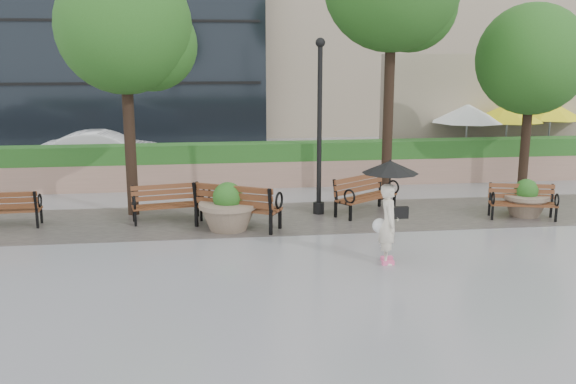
{
  "coord_description": "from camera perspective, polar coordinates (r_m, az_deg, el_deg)",
  "views": [
    {
      "loc": [
        -1.8,
        -12.43,
        4.09
      ],
      "look_at": [
        -0.06,
        1.06,
        1.1
      ],
      "focal_mm": 40.0,
      "sensor_mm": 36.0,
      "label": 1
    }
  ],
  "objects": [
    {
      "name": "bench_2",
      "position": [
        15.15,
        -4.49,
        -2.04
      ],
      "size": [
        2.14,
        1.66,
        1.08
      ],
      "rotation": [
        0.0,
        0.0,
        2.65
      ],
      "color": "brown",
      "rests_on": "ground"
    },
    {
      "name": "bench_0",
      "position": [
        16.59,
        -23.93,
        -2.01
      ],
      "size": [
        1.7,
        0.72,
        0.9
      ],
      "rotation": [
        0.0,
        0.0,
        3.18
      ],
      "color": "brown",
      "rests_on": "ground"
    },
    {
      "name": "cafe_wall",
      "position": [
        25.2,
        19.45,
        6.95
      ],
      "size": [
        10.0,
        0.6,
        4.0
      ],
      "primitive_type": "cube",
      "color": "tan",
      "rests_on": "ground"
    },
    {
      "name": "cafe_hedge",
      "position": [
        23.22,
        20.49,
        2.6
      ],
      "size": [
        8.0,
        0.5,
        0.9
      ],
      "primitive_type": "cube",
      "color": "#21501A",
      "rests_on": "ground"
    },
    {
      "name": "planter_right",
      "position": [
        17.27,
        20.36,
        -0.81
      ],
      "size": [
        1.14,
        1.14,
        0.96
      ],
      "color": "#7F6B56",
      "rests_on": "ground"
    },
    {
      "name": "bench_4",
      "position": [
        16.97,
        20.09,
        -1.44
      ],
      "size": [
        1.69,
        1.01,
        0.85
      ],
      "rotation": [
        0.0,
        0.0,
        -0.25
      ],
      "color": "brown",
      "rests_on": "ground"
    },
    {
      "name": "car_right",
      "position": [
        23.42,
        -15.97,
        3.56
      ],
      "size": [
        4.24,
        1.71,
        1.37
      ],
      "primitive_type": "imported",
      "rotation": [
        0.0,
        0.0,
        1.51
      ],
      "color": "silver",
      "rests_on": "ground"
    },
    {
      "name": "bench_1",
      "position": [
        15.97,
        -10.67,
        -1.67
      ],
      "size": [
        1.75,
        0.95,
        0.89
      ],
      "rotation": [
        0.0,
        0.0,
        0.18
      ],
      "color": "brown",
      "rests_on": "ground"
    },
    {
      "name": "asphalt_street",
      "position": [
        23.85,
        -2.93,
        2.52
      ],
      "size": [
        40.0,
        7.0,
        0.0
      ],
      "primitive_type": "cube",
      "color": "black",
      "rests_on": "ground"
    },
    {
      "name": "lamppost",
      "position": [
        16.15,
        2.8,
        4.8
      ],
      "size": [
        0.28,
        0.28,
        4.42
      ],
      "color": "black",
      "rests_on": "ground"
    },
    {
      "name": "patio_umb_yellow_b",
      "position": [
        25.25,
        22.32,
        6.71
      ],
      "size": [
        2.5,
        2.5,
        2.3
      ],
      "color": "black",
      "rests_on": "ground"
    },
    {
      "name": "ground",
      "position": [
        13.2,
        0.84,
        -5.64
      ],
      "size": [
        100.0,
        100.0,
        0.0
      ],
      "primitive_type": "plane",
      "color": "gray",
      "rests_on": "ground"
    },
    {
      "name": "cobble_strip",
      "position": [
        16.06,
        -0.69,
        -2.33
      ],
      "size": [
        28.0,
        3.2,
        0.01
      ],
      "primitive_type": "cube",
      "color": "#383330",
      "rests_on": "ground"
    },
    {
      "name": "pedestrian",
      "position": [
        12.61,
        8.98,
        -0.83
      ],
      "size": [
        1.1,
        1.1,
        2.03
      ],
      "rotation": [
        0.0,
        0.0,
        1.39
      ],
      "color": "beige",
      "rests_on": "ground"
    },
    {
      "name": "hedge_wall",
      "position": [
        19.81,
        -2.04,
        2.44
      ],
      "size": [
        24.0,
        0.8,
        1.35
      ],
      "color": "#A17967",
      "rests_on": "ground"
    },
    {
      "name": "tree_0",
      "position": [
        16.45,
        -13.79,
        13.66
      ],
      "size": [
        3.37,
        3.26,
        6.31
      ],
      "color": "black",
      "rests_on": "ground"
    },
    {
      "name": "patio_umb_white",
      "position": [
        23.04,
        15.67,
        6.72
      ],
      "size": [
        2.5,
        2.5,
        2.3
      ],
      "color": "black",
      "rests_on": "ground"
    },
    {
      "name": "planter_left",
      "position": [
        14.98,
        -5.34,
        -1.74
      ],
      "size": [
        1.36,
        1.36,
        1.14
      ],
      "color": "#7F6B56",
      "rests_on": "ground"
    },
    {
      "name": "patio_umb_yellow_a",
      "position": [
        23.78,
        18.94,
        6.67
      ],
      "size": [
        2.5,
        2.5,
        2.3
      ],
      "color": "black",
      "rests_on": "ground"
    },
    {
      "name": "bench_3",
      "position": [
        16.56,
        6.89,
        -0.97
      ],
      "size": [
        1.87,
        1.6,
        0.96
      ],
      "rotation": [
        0.0,
        0.0,
        0.61
      ],
      "color": "brown",
      "rests_on": "ground"
    },
    {
      "name": "tree_2",
      "position": [
        20.5,
        21.12,
        10.66
      ],
      "size": [
        3.35,
        3.24,
        5.48
      ],
      "color": "black",
      "rests_on": "ground"
    }
  ]
}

